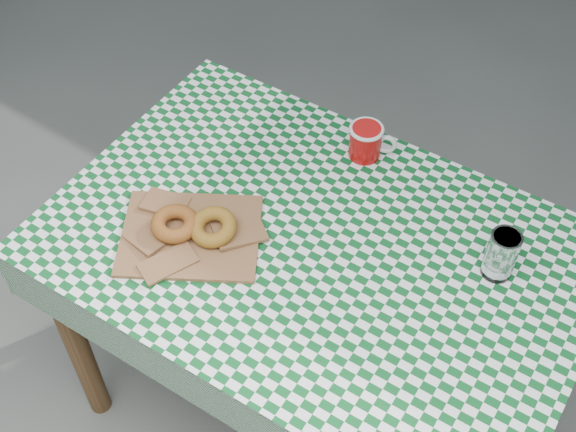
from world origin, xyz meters
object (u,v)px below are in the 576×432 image
object	(u,v)px
table	(312,338)
paper_bag	(190,234)
coffee_mug	(365,141)
drinking_glass	(501,255)

from	to	relation	value
table	paper_bag	world-z (taller)	paper_bag
table	coffee_mug	size ratio (longest dim) A/B	7.46
paper_bag	coffee_mug	xyz separation A→B (m)	(0.18, 0.44, 0.04)
coffee_mug	drinking_glass	distance (m)	0.43
paper_bag	coffee_mug	size ratio (longest dim) A/B	1.95
paper_bag	coffee_mug	bearing A→B (deg)	67.34
coffee_mug	paper_bag	bearing A→B (deg)	-136.43
table	coffee_mug	xyz separation A→B (m)	(-0.06, 0.30, 0.42)
table	drinking_glass	world-z (taller)	drinking_glass
paper_bag	drinking_glass	distance (m)	0.66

